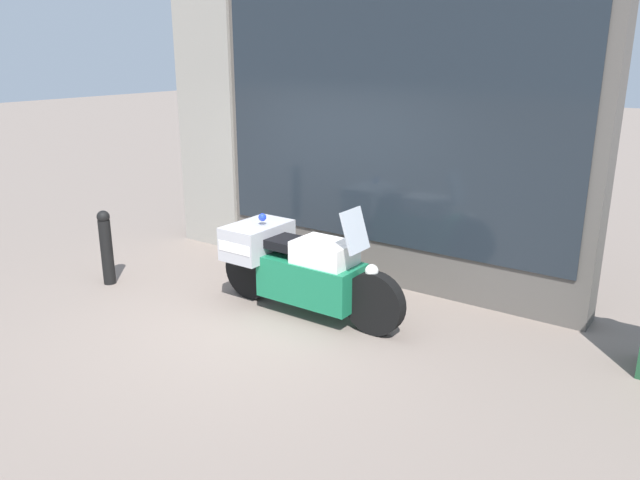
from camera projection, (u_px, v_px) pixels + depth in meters
name	position (u px, v px, depth m)	size (l,w,h in m)	color
ground_plane	(257.00, 323.00, 6.76)	(60.00, 60.00, 0.00)	gray
shop_building	(328.00, 114.00, 7.96)	(5.94, 0.55, 4.06)	#56514C
window_display	(387.00, 245.00, 7.96)	(4.44, 0.30, 1.85)	slate
paramedic_motorcycle	(297.00, 265.00, 6.91)	(2.37, 0.80, 1.29)	black
street_bollard	(106.00, 246.00, 7.74)	(0.16, 0.16, 0.95)	black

